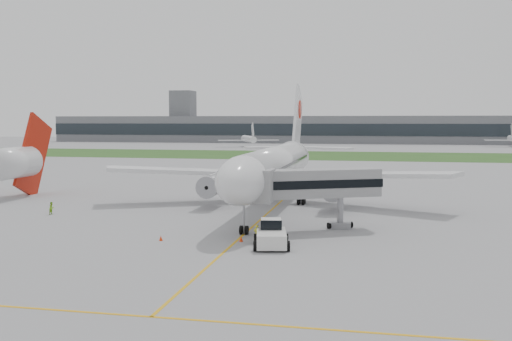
% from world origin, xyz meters
% --- Properties ---
extents(ground, '(600.00, 600.00, 0.00)m').
position_xyz_m(ground, '(0.00, 0.00, 0.00)').
color(ground, '#97979A').
rests_on(ground, ground).
extents(apron_markings, '(70.00, 70.00, 0.04)m').
position_xyz_m(apron_markings, '(0.00, -5.00, 0.00)').
color(apron_markings, gold).
rests_on(apron_markings, ground).
extents(grass_strip, '(600.00, 50.00, 0.02)m').
position_xyz_m(grass_strip, '(0.00, 120.00, 0.01)').
color(grass_strip, '#254A1B').
rests_on(grass_strip, ground).
extents(terminal_building, '(320.00, 22.30, 14.00)m').
position_xyz_m(terminal_building, '(0.00, 229.87, 7.00)').
color(terminal_building, slate).
rests_on(terminal_building, ground).
extents(control_tower, '(12.00, 12.00, 56.00)m').
position_xyz_m(control_tower, '(-90.00, 232.00, 0.00)').
color(control_tower, slate).
rests_on(control_tower, ground).
extents(airliner, '(48.13, 53.95, 17.88)m').
position_xyz_m(airliner, '(0.00, 4.87, 5.66)').
color(airliner, silver).
rests_on(airliner, ground).
extents(pushback_tug, '(3.95, 5.18, 2.43)m').
position_xyz_m(pushback_tug, '(3.69, -19.98, 1.12)').
color(pushback_tug, silver).
rests_on(pushback_tug, ground).
extents(jet_bridge, '(13.68, 9.50, 6.67)m').
position_xyz_m(jet_bridge, '(6.26, -11.92, 4.93)').
color(jet_bridge, '#959597').
rests_on(jet_bridge, ground).
extents(safety_cone_left, '(0.38, 0.38, 0.52)m').
position_xyz_m(safety_cone_left, '(-7.19, -19.58, 0.26)').
color(safety_cone_left, red).
rests_on(safety_cone_left, ground).
extents(safety_cone_right, '(0.39, 0.39, 0.54)m').
position_xyz_m(safety_cone_right, '(0.50, -18.48, 0.27)').
color(safety_cone_right, red).
rests_on(safety_cone_right, ground).
extents(ground_crew_near, '(0.62, 0.41, 1.70)m').
position_xyz_m(ground_crew_near, '(2.05, -18.53, 0.85)').
color(ground_crew_near, yellow).
rests_on(ground_crew_near, ground).
extents(ground_crew_far, '(0.70, 0.84, 1.57)m').
position_xyz_m(ground_crew_far, '(-25.97, -7.62, 0.78)').
color(ground_crew_far, '#7EC420').
rests_on(ground_crew_far, ground).
extents(neighbor_aircraft, '(4.83, 16.60, 13.61)m').
position_xyz_m(neighbor_aircraft, '(-39.56, 4.71, 5.39)').
color(neighbor_aircraft, '#B11A0A').
rests_on(neighbor_aircraft, ground).
extents(distant_aircraft_left, '(33.95, 32.20, 10.32)m').
position_xyz_m(distant_aircraft_left, '(-40.27, 173.87, 0.00)').
color(distant_aircraft_left, silver).
rests_on(distant_aircraft_left, ground).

